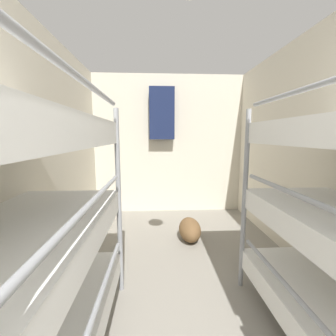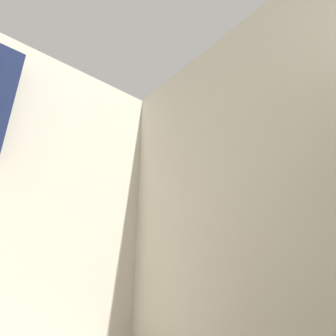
{
  "view_description": "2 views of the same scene",
  "coord_description": "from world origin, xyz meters",
  "views": [
    {
      "loc": [
        -0.24,
        0.42,
        1.42
      ],
      "look_at": [
        -0.07,
        3.39,
        0.99
      ],
      "focal_mm": 24.0,
      "sensor_mm": 36.0,
      "label": 1
    },
    {
      "loc": [
        -0.09,
        2.41,
        0.64
      ],
      "look_at": [
        0.81,
        3.46,
        1.19
      ],
      "focal_mm": 28.0,
      "sensor_mm": 36.0,
      "label": 2
    }
  ],
  "objects": [
    {
      "name": "hanging_coat",
      "position": [
        -0.12,
        4.44,
        1.81
      ],
      "size": [
        0.44,
        0.12,
        0.9
      ],
      "color": "#192347"
    },
    {
      "name": "duffel_bag",
      "position": [
        0.22,
        3.32,
        0.15
      ],
      "size": [
        0.29,
        0.52,
        0.29
      ],
      "color": "brown",
      "rests_on": "ground_plane"
    },
    {
      "name": "wall_back",
      "position": [
        0.0,
        4.59,
        1.25
      ],
      "size": [
        2.82,
        0.06,
        2.51
      ],
      "color": "beige",
      "rests_on": "ground_plane"
    },
    {
      "name": "wall_left",
      "position": [
        -1.38,
        2.28,
        1.25
      ],
      "size": [
        0.06,
        4.68,
        2.51
      ],
      "color": "beige",
      "rests_on": "ground_plane"
    }
  ]
}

